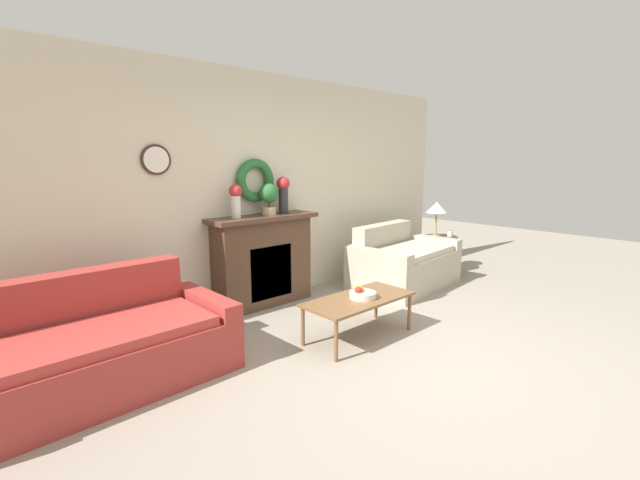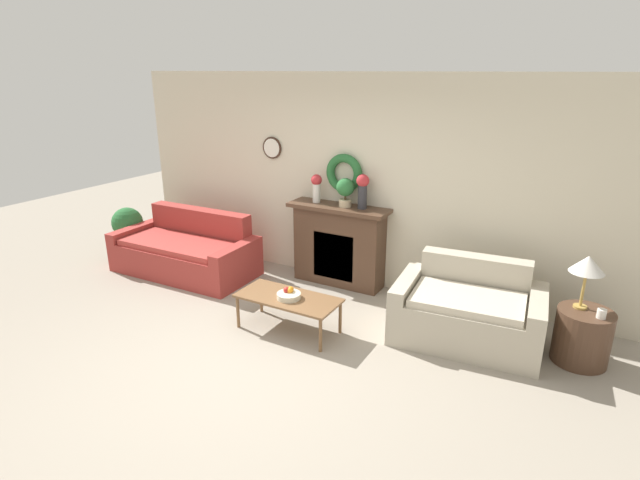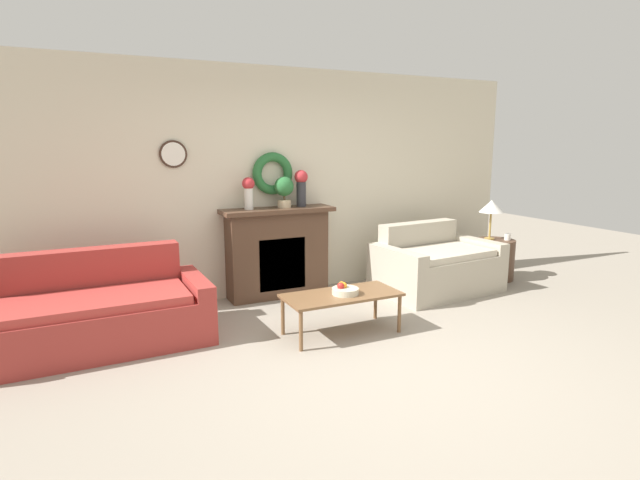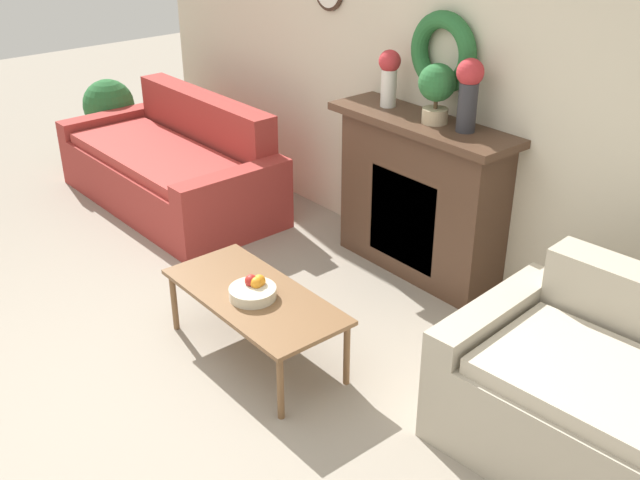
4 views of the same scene
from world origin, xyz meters
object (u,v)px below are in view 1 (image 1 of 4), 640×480
at_px(couch_left, 93,350).
at_px(vase_on_mantel_left, 236,198).
at_px(fireplace, 263,260).
at_px(side_table_by_loveseat, 440,254).
at_px(mug, 450,233).
at_px(potted_plant_on_mantel, 269,196).
at_px(coffee_table, 359,301).
at_px(table_lamp, 437,208).
at_px(loveseat_right, 403,264).
at_px(fruit_bowl, 362,294).
at_px(vase_on_mantel_right, 283,192).

xyz_separation_m(couch_left, vase_on_mantel_left, (1.71, 0.70, 0.99)).
relative_size(fireplace, vase_on_mantel_left, 3.62).
bearing_deg(vase_on_mantel_left, side_table_by_loveseat, -9.51).
xyz_separation_m(mug, potted_plant_on_mantel, (-2.96, 0.62, 0.70)).
xyz_separation_m(coffee_table, side_table_by_loveseat, (2.82, 0.87, -0.09)).
height_order(fireplace, coffee_table, fireplace).
bearing_deg(potted_plant_on_mantel, vase_on_mantel_left, 177.32).
xyz_separation_m(table_lamp, mug, (0.18, -0.14, -0.39)).
height_order(table_lamp, potted_plant_on_mantel, potted_plant_on_mantel).
bearing_deg(loveseat_right, coffee_table, -161.20).
bearing_deg(fruit_bowl, table_lamp, 19.01).
distance_m(couch_left, mug, 5.10).
height_order(side_table_by_loveseat, potted_plant_on_mantel, potted_plant_on_mantel).
distance_m(fireplace, loveseat_right, 1.98).
bearing_deg(side_table_by_loveseat, coffee_table, -162.84).
xyz_separation_m(table_lamp, vase_on_mantel_right, (-2.55, 0.50, 0.35)).
bearing_deg(loveseat_right, mug, -4.63).
bearing_deg(table_lamp, mug, -38.16).
relative_size(side_table_by_loveseat, table_lamp, 1.02).
bearing_deg(vase_on_mantel_right, couch_left, -163.58).
height_order(loveseat_right, vase_on_mantel_right, vase_on_mantel_right).
relative_size(loveseat_right, side_table_by_loveseat, 2.87).
relative_size(loveseat_right, vase_on_mantel_left, 4.25).
bearing_deg(vase_on_mantel_left, fireplace, -0.93).
relative_size(couch_left, table_lamp, 3.78).
height_order(fireplace, vase_on_mantel_right, vase_on_mantel_right).
bearing_deg(potted_plant_on_mantel, coffee_table, -89.00).
relative_size(fruit_bowl, potted_plant_on_mantel, 0.71).
bearing_deg(coffee_table, fruit_bowl, -40.44).
distance_m(side_table_by_loveseat, vase_on_mantel_right, 2.88).
xyz_separation_m(couch_left, loveseat_right, (3.90, 0.05, 0.01)).
relative_size(coffee_table, side_table_by_loveseat, 2.07).
xyz_separation_m(fruit_bowl, potted_plant_on_mantel, (-0.05, 1.42, 0.85)).
distance_m(couch_left, vase_on_mantel_right, 2.67).
relative_size(coffee_table, vase_on_mantel_left, 3.06).
bearing_deg(loveseat_right, side_table_by_loveseat, 0.22).
height_order(side_table_by_loveseat, mug, mug).
bearing_deg(loveseat_right, vase_on_mantel_right, 152.09).
relative_size(side_table_by_loveseat, potted_plant_on_mantel, 1.49).
xyz_separation_m(couch_left, mug, (5.10, 0.06, 0.29)).
height_order(table_lamp, vase_on_mantel_left, vase_on_mantel_left).
xyz_separation_m(fruit_bowl, vase_on_mantel_right, (0.18, 1.44, 0.89)).
relative_size(fireplace, table_lamp, 2.49).
bearing_deg(vase_on_mantel_left, mug, -10.67).
bearing_deg(side_table_by_loveseat, mug, -37.87).
height_order(table_lamp, mug, table_lamp).
bearing_deg(loveseat_right, fruit_bowl, -160.41).
bearing_deg(mug, potted_plant_on_mantel, 168.20).
distance_m(loveseat_right, fruit_bowl, 1.90).
bearing_deg(mug, coffee_table, -165.12).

